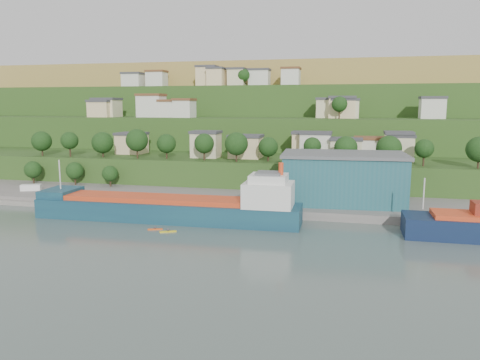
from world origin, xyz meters
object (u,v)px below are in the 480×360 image
(cargo_ship_near, at_px, (175,210))
(warehouse, at_px, (343,178))
(kayak_orange, at_px, (155,229))
(caravan, at_px, (31,189))

(cargo_ship_near, height_order, warehouse, warehouse)
(cargo_ship_near, xyz_separation_m, warehouse, (38.07, 20.76, 5.84))
(warehouse, height_order, kayak_orange, warehouse)
(cargo_ship_near, bearing_deg, warehouse, 27.22)
(warehouse, bearing_deg, cargo_ship_near, -154.67)
(cargo_ship_near, xyz_separation_m, kayak_orange, (-1.17, -8.87, -2.36))
(warehouse, bearing_deg, caravan, 179.35)
(caravan, relative_size, kayak_orange, 1.74)
(warehouse, height_order, caravan, warehouse)
(cargo_ship_near, distance_m, kayak_orange, 9.25)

